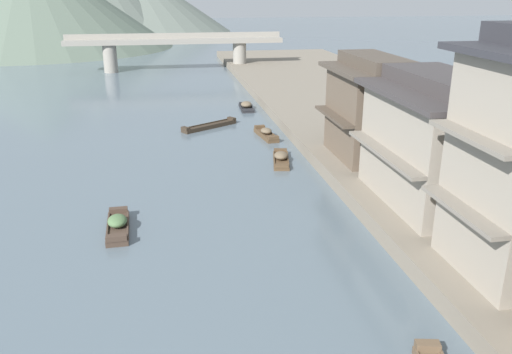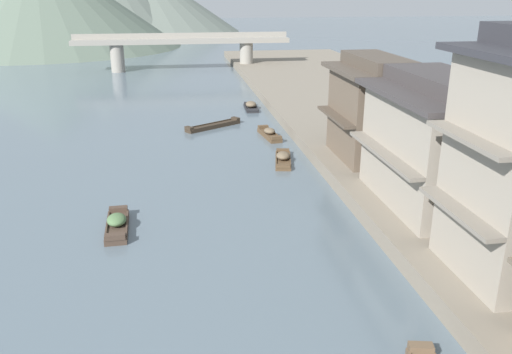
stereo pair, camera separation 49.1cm
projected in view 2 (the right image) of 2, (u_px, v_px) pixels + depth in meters
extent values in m
cube|color=slate|center=(428.00, 142.00, 37.29)|extent=(18.00, 110.00, 0.79)
cube|color=brown|center=(421.00, 348.00, 16.02)|extent=(0.80, 0.51, 0.24)
cube|color=#423328|center=(117.00, 227.00, 24.69)|extent=(1.12, 3.44, 0.27)
cube|color=#423328|center=(115.00, 237.00, 23.17)|extent=(0.89, 0.40, 0.24)
cube|color=#423328|center=(118.00, 209.00, 26.04)|extent=(0.89, 0.40, 0.24)
cube|color=#423328|center=(127.00, 223.00, 24.72)|extent=(0.20, 2.91, 0.08)
cube|color=#423328|center=(107.00, 224.00, 24.55)|extent=(0.20, 2.91, 0.08)
ellipsoid|color=#4C6B42|center=(117.00, 220.00, 24.57)|extent=(0.93, 1.27, 0.48)
cube|color=brown|center=(269.00, 135.00, 39.98)|extent=(1.32, 3.68, 0.26)
cube|color=brown|center=(263.00, 127.00, 41.39)|extent=(0.83, 0.46, 0.24)
cube|color=brown|center=(276.00, 138.00, 38.41)|extent=(0.83, 0.46, 0.24)
cube|color=brown|center=(264.00, 134.00, 39.82)|extent=(0.47, 3.08, 0.08)
cube|color=brown|center=(274.00, 133.00, 40.03)|extent=(0.47, 3.08, 0.08)
ellipsoid|color=brown|center=(269.00, 131.00, 39.87)|extent=(0.92, 1.20, 0.44)
cube|color=#232326|center=(251.00, 108.00, 49.16)|extent=(1.25, 3.51, 0.18)
cube|color=#232326|center=(249.00, 103.00, 50.59)|extent=(1.01, 0.40, 0.16)
cube|color=#232326|center=(253.00, 110.00, 47.62)|extent=(1.01, 0.40, 0.16)
cube|color=#232326|center=(246.00, 107.00, 49.06)|extent=(0.21, 2.97, 0.08)
cube|color=#232326|center=(257.00, 107.00, 49.17)|extent=(0.21, 2.97, 0.08)
ellipsoid|color=brown|center=(251.00, 104.00, 49.04)|extent=(1.06, 1.44, 0.55)
cube|color=brown|center=(283.00, 161.00, 34.27)|extent=(1.66, 3.79, 0.20)
cube|color=brown|center=(283.00, 150.00, 35.80)|extent=(0.93, 0.52, 0.18)
cube|color=brown|center=(283.00, 166.00, 32.62)|extent=(0.93, 0.52, 0.18)
cube|color=brown|center=(276.00, 158.00, 34.24)|extent=(0.69, 3.13, 0.08)
cube|color=brown|center=(290.00, 159.00, 34.21)|extent=(0.69, 3.13, 0.08)
ellipsoid|color=brown|center=(283.00, 156.00, 34.16)|extent=(1.09, 1.37, 0.48)
cube|color=#33281E|center=(213.00, 126.00, 42.68)|extent=(4.66, 3.49, 0.25)
cube|color=#33281E|center=(236.00, 119.00, 44.11)|extent=(0.72, 0.83, 0.22)
cube|color=#33281E|center=(189.00, 128.00, 41.10)|extent=(0.72, 0.83, 0.22)
cube|color=#33281E|center=(210.00, 123.00, 42.89)|extent=(3.83, 2.58, 0.08)
cube|color=#33281E|center=(216.00, 125.00, 42.37)|extent=(3.83, 2.58, 0.08)
cube|color=gray|center=(458.00, 212.00, 18.24)|extent=(0.70, 4.59, 0.16)
cube|color=gray|center=(468.00, 139.00, 17.36)|extent=(0.70, 4.59, 0.16)
cube|color=gray|center=(443.00, 150.00, 25.07)|extent=(5.29, 7.47, 5.20)
cube|color=gray|center=(383.00, 153.00, 24.64)|extent=(0.70, 7.47, 0.16)
cube|color=#3D3838|center=(450.00, 93.00, 24.15)|extent=(6.19, 8.37, 0.24)
cube|color=#3D3838|center=(451.00, 83.00, 24.00)|extent=(3.17, 8.37, 0.70)
cube|color=brown|center=(373.00, 115.00, 31.95)|extent=(4.01, 5.57, 5.20)
cube|color=#4D4135|center=(335.00, 117.00, 31.61)|extent=(0.70, 5.57, 0.16)
cube|color=#4C4238|center=(376.00, 70.00, 31.04)|extent=(4.91, 6.47, 0.24)
cube|color=#4C4238|center=(377.00, 62.00, 30.88)|extent=(2.41, 6.47, 0.70)
cube|color=gray|center=(182.00, 41.00, 70.75)|extent=(28.78, 2.40, 0.60)
cylinder|color=gray|center=(117.00, 58.00, 70.20)|extent=(1.80, 1.80, 3.58)
cylinder|color=gray|center=(246.00, 56.00, 72.71)|extent=(1.80, 1.80, 3.58)
cube|color=gray|center=(182.00, 36.00, 71.46)|extent=(28.78, 0.30, 0.70)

